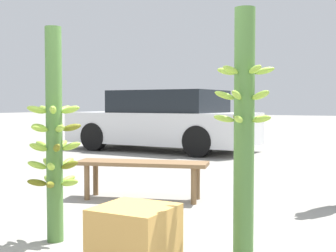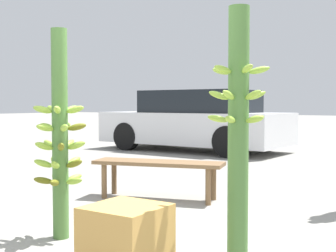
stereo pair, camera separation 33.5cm
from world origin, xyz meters
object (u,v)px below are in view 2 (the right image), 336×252
(banana_stalk_center, at_px, (238,136))
(produce_crate, at_px, (126,241))
(banana_stalk_left, at_px, (60,137))
(market_bench, at_px, (158,167))
(parked_car, at_px, (196,121))

(banana_stalk_center, xyz_separation_m, produce_crate, (-0.53, -0.45, -0.64))
(banana_stalk_left, xyz_separation_m, market_bench, (-0.21, 1.66, -0.44))
(market_bench, xyz_separation_m, parked_car, (-2.35, 4.88, 0.30))
(market_bench, xyz_separation_m, produce_crate, (1.16, -2.02, -0.14))
(banana_stalk_left, relative_size, parked_car, 0.39)
(banana_stalk_left, distance_m, banana_stalk_center, 1.48)
(parked_car, xyz_separation_m, produce_crate, (3.51, -6.90, -0.44))
(banana_stalk_center, relative_size, produce_crate, 3.77)
(parked_car, relative_size, produce_crate, 9.65)
(banana_stalk_center, height_order, market_bench, banana_stalk_center)
(market_bench, bearing_deg, produce_crate, -76.55)
(banana_stalk_center, height_order, produce_crate, banana_stalk_center)
(market_bench, relative_size, produce_crate, 3.40)
(produce_crate, bearing_deg, parked_car, 116.93)
(banana_stalk_center, distance_m, produce_crate, 0.94)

